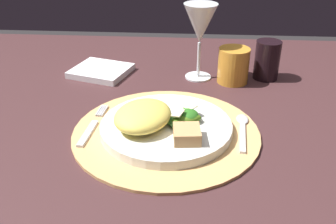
% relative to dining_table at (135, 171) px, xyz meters
% --- Properties ---
extents(dining_table, '(1.36, 1.04, 0.74)m').
position_rel_dining_table_xyz_m(dining_table, '(0.00, 0.00, 0.00)').
color(dining_table, '#3E2325').
rests_on(dining_table, ground).
extents(placemat, '(0.36, 0.36, 0.01)m').
position_rel_dining_table_xyz_m(placemat, '(0.08, -0.08, 0.16)').
color(placemat, tan).
rests_on(placemat, dining_table).
extents(dinner_plate, '(0.25, 0.25, 0.02)m').
position_rel_dining_table_xyz_m(dinner_plate, '(0.08, -0.08, 0.17)').
color(dinner_plate, silver).
rests_on(dinner_plate, placemat).
extents(pasta_serving, '(0.13, 0.15, 0.04)m').
position_rel_dining_table_xyz_m(pasta_serving, '(0.04, -0.09, 0.20)').
color(pasta_serving, '#EAD157').
rests_on(pasta_serving, dinner_plate).
extents(salad_greens, '(0.08, 0.08, 0.03)m').
position_rel_dining_table_xyz_m(salad_greens, '(0.11, -0.07, 0.19)').
color(salad_greens, '#2B6E1E').
rests_on(salad_greens, dinner_plate).
extents(bread_piece, '(0.05, 0.06, 0.02)m').
position_rel_dining_table_xyz_m(bread_piece, '(0.12, -0.13, 0.19)').
color(bread_piece, tan).
rests_on(bread_piece, dinner_plate).
extents(fork, '(0.03, 0.16, 0.00)m').
position_rel_dining_table_xyz_m(fork, '(-0.06, -0.08, 0.16)').
color(fork, silver).
rests_on(fork, placemat).
extents(spoon, '(0.03, 0.14, 0.01)m').
position_rel_dining_table_xyz_m(spoon, '(0.23, -0.05, 0.16)').
color(spoon, silver).
rests_on(spoon, placemat).
extents(napkin, '(0.17, 0.16, 0.02)m').
position_rel_dining_table_xyz_m(napkin, '(-0.11, 0.20, 0.16)').
color(napkin, white).
rests_on(napkin, dining_table).
extents(wine_glass, '(0.08, 0.08, 0.18)m').
position_rel_dining_table_xyz_m(wine_glass, '(0.14, 0.20, 0.29)').
color(wine_glass, silver).
rests_on(wine_glass, dining_table).
extents(amber_tumbler, '(0.08, 0.08, 0.09)m').
position_rel_dining_table_xyz_m(amber_tumbler, '(0.22, 0.18, 0.20)').
color(amber_tumbler, orange).
rests_on(amber_tumbler, dining_table).
extents(dark_tumbler, '(0.06, 0.06, 0.10)m').
position_rel_dining_table_xyz_m(dark_tumbler, '(0.31, 0.20, 0.20)').
color(dark_tumbler, black).
rests_on(dark_tumbler, dining_table).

